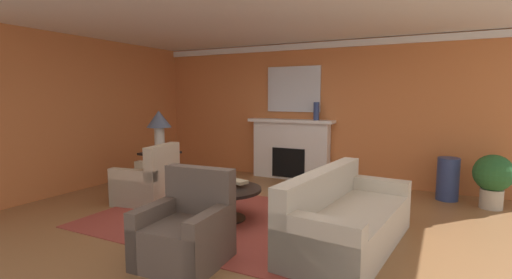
{
  "coord_description": "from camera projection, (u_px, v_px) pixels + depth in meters",
  "views": [
    {
      "loc": [
        2.3,
        -4.35,
        1.71
      ],
      "look_at": [
        -0.45,
        0.99,
        1.0
      ],
      "focal_mm": 25.94,
      "sensor_mm": 36.0,
      "label": 1
    }
  ],
  "objects": [
    {
      "name": "ground_plane",
      "position": [
        252.0,
        221.0,
        5.09
      ],
      "size": [
        9.33,
        9.33,
        0.0
      ],
      "primitive_type": "plane",
      "color": "olive"
    },
    {
      "name": "wall_fireplace",
      "position": [
        319.0,
        112.0,
        7.48
      ],
      "size": [
        7.78,
        0.12,
        2.77
      ],
      "primitive_type": "cube",
      "color": "#CC723D",
      "rests_on": "ground_plane"
    },
    {
      "name": "wall_window",
      "position": [
        86.0,
        113.0,
        6.84
      ],
      "size": [
        0.12,
        6.26,
        2.77
      ],
      "primitive_type": "cube",
      "color": "#CC723D",
      "rests_on": "ground_plane"
    },
    {
      "name": "ceiling_panel",
      "position": [
        262.0,
        15.0,
        5.02
      ],
      "size": [
        7.78,
        6.26,
        0.06
      ],
      "primitive_type": "cube",
      "color": "white"
    },
    {
      "name": "crown_moulding",
      "position": [
        319.0,
        45.0,
        7.26
      ],
      "size": [
        7.78,
        0.08,
        0.12
      ],
      "primitive_type": "cube",
      "color": "white"
    },
    {
      "name": "area_rug",
      "position": [
        225.0,
        219.0,
        5.14
      ],
      "size": [
        3.62,
        2.56,
        0.01
      ],
      "primitive_type": "cube",
      "color": "#993D33",
      "rests_on": "ground_plane"
    },
    {
      "name": "fireplace",
      "position": [
        291.0,
        151.0,
        7.62
      ],
      "size": [
        1.8,
        0.35,
        1.23
      ],
      "color": "white",
      "rests_on": "ground_plane"
    },
    {
      "name": "mantel_mirror",
      "position": [
        294.0,
        89.0,
        7.58
      ],
      "size": [
        1.14,
        0.04,
        0.92
      ],
      "primitive_type": "cube",
      "color": "silver"
    },
    {
      "name": "sofa",
      "position": [
        346.0,
        221.0,
        4.21
      ],
      "size": [
        1.11,
        2.18,
        0.85
      ],
      "color": "beige",
      "rests_on": "ground_plane"
    },
    {
      "name": "armchair_near_window",
      "position": [
        148.0,
        184.0,
        5.94
      ],
      "size": [
        0.92,
        0.92,
        0.95
      ],
      "color": "#C1B293",
      "rests_on": "ground_plane"
    },
    {
      "name": "armchair_facing_fireplace",
      "position": [
        186.0,
        233.0,
        3.8
      ],
      "size": [
        0.85,
        0.85,
        0.95
      ],
      "color": "brown",
      "rests_on": "ground_plane"
    },
    {
      "name": "coffee_table",
      "position": [
        225.0,
        196.0,
        5.1
      ],
      "size": [
        1.0,
        1.0,
        0.45
      ],
      "color": "black",
      "rests_on": "ground_plane"
    },
    {
      "name": "side_table",
      "position": [
        160.0,
        168.0,
        6.72
      ],
      "size": [
        0.56,
        0.56,
        0.7
      ],
      "color": "black",
      "rests_on": "ground_plane"
    },
    {
      "name": "table_lamp",
      "position": [
        159.0,
        123.0,
        6.62
      ],
      "size": [
        0.44,
        0.44,
        0.75
      ],
      "color": "beige",
      "rests_on": "side_table"
    },
    {
      "name": "vase_tall_corner",
      "position": [
        448.0,
        179.0,
        6.07
      ],
      "size": [
        0.34,
        0.34,
        0.71
      ],
      "primitive_type": "cylinder",
      "color": "navy",
      "rests_on": "ground_plane"
    },
    {
      "name": "vase_mantel_right",
      "position": [
        316.0,
        111.0,
        7.23
      ],
      "size": [
        0.11,
        0.11,
        0.36
      ],
      "primitive_type": "cylinder",
      "color": "navy",
      "rests_on": "fireplace"
    },
    {
      "name": "book_red_cover",
      "position": [
        221.0,
        183.0,
        5.32
      ],
      "size": [
        0.27,
        0.23,
        0.04
      ],
      "primitive_type": "cube",
      "rotation": [
        0.0,
        0.0,
        0.36
      ],
      "color": "maroon",
      "rests_on": "coffee_table"
    },
    {
      "name": "book_art_folio",
      "position": [
        238.0,
        182.0,
        5.18
      ],
      "size": [
        0.27,
        0.22,
        0.04
      ],
      "primitive_type": "cube",
      "rotation": [
        0.0,
        0.0,
        -0.23
      ],
      "color": "tan",
      "rests_on": "coffee_table"
    },
    {
      "name": "potted_plant",
      "position": [
        493.0,
        177.0,
        5.59
      ],
      "size": [
        0.56,
        0.56,
        0.83
      ],
      "color": "#BCB29E",
      "rests_on": "ground_plane"
    }
  ]
}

